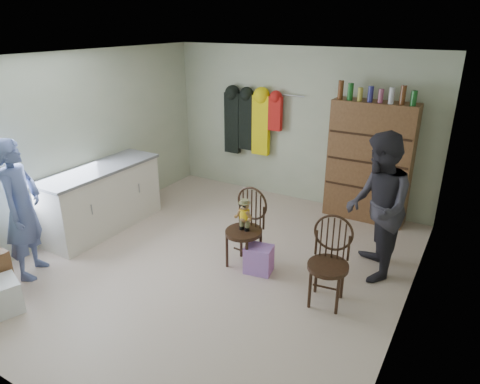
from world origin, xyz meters
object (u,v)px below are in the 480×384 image
Objects in this scene: chair_front at (246,222)px; chair_far at (330,258)px; counter at (102,198)px; dresser at (369,161)px.

chair_front is 1.02× the size of chair_far.
counter is 2.31m from chair_front.
chair_far is at bearing -0.42° from counter.
chair_front is at bearing -113.15° from dresser.
chair_front is at bearing 161.36° from chair_far.
chair_far is at bearing -84.26° from dresser.
chair_front is (2.30, 0.18, 0.10)m from counter.
dresser is at bearing 87.52° from chair_far.
chair_front reaches higher than chair_far.
counter is 0.90× the size of dresser.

